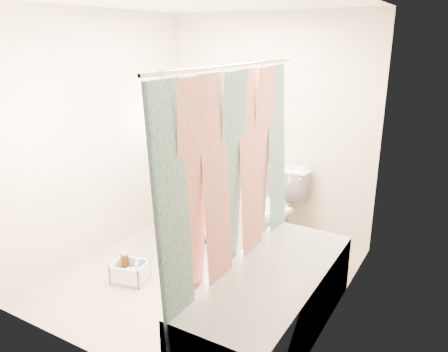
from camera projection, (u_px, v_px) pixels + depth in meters
The scene contains 14 objects.
floor at pixel (206, 276), 4.09m from camera, with size 2.60×2.60×0.00m, color tan.
ceiling at pixel (202, 1), 3.37m from camera, with size 2.40×2.60×0.02m, color silver.
wall_back at pixel (268, 126), 4.80m from camera, with size 2.40×0.02×2.40m, color beige.
wall_front at pixel (89, 197), 2.66m from camera, with size 2.40×0.02×2.40m, color beige.
wall_left at pixel (102, 136), 4.31m from camera, with size 0.02×2.60×2.40m, color beige.
wall_right at pixel (344, 172), 3.15m from camera, with size 0.02×2.60×2.40m, color beige.
bathtub at pixel (271, 299), 3.25m from camera, with size 0.70×1.75×0.50m.
curtain_rod at pixel (234, 66), 2.91m from camera, with size 0.02×0.02×1.90m, color silver.
shower_curtain at pixel (233, 197), 3.19m from camera, with size 0.06×1.75×1.80m, color white.
toilet at pixel (272, 210), 4.56m from camera, with size 0.46×0.81×0.83m, color white.
tank_lid at pixel (265, 207), 4.44m from camera, with size 0.51×0.22×0.04m, color silver.
tank_internals at pixel (281, 168), 4.63m from camera, with size 0.20×0.07×0.27m.
plumber at pixel (192, 175), 4.36m from camera, with size 0.60×0.39×1.64m, color navy.
cleaning_caddy at pixel (131, 273), 3.98m from camera, with size 0.35×0.31×0.23m.
Camera 1 is at (1.98, -3.04, 2.12)m, focal length 35.00 mm.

